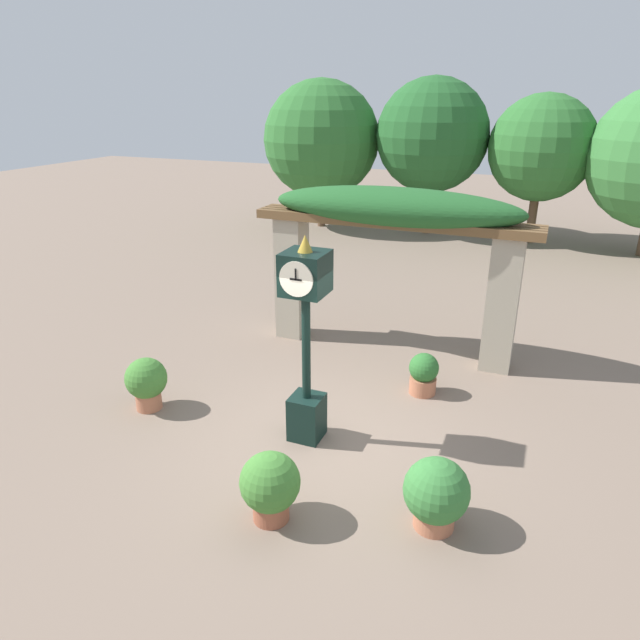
{
  "coord_description": "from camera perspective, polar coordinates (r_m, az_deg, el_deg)",
  "views": [
    {
      "loc": [
        2.63,
        -6.51,
        4.69
      ],
      "look_at": [
        -0.24,
        0.49,
        1.65
      ],
      "focal_mm": 32.0,
      "sensor_mm": 36.0,
      "label": 1
    }
  ],
  "objects": [
    {
      "name": "potted_plant_near_right",
      "position": [
        6.88,
        11.54,
        -16.6
      ],
      "size": [
        0.76,
        0.76,
        0.88
      ],
      "color": "#B26B4C",
      "rests_on": "ground"
    },
    {
      "name": "tree_line",
      "position": [
        19.97,
        15.21,
        16.54
      ],
      "size": [
        14.77,
        4.45,
        5.2
      ],
      "color": "brown",
      "rests_on": "ground"
    },
    {
      "name": "potted_plant_far_right",
      "position": [
        9.37,
        -16.97,
        -5.89
      ],
      "size": [
        0.65,
        0.65,
        0.86
      ],
      "color": "#B26B4C",
      "rests_on": "ground"
    },
    {
      "name": "pedestal_clock",
      "position": [
        7.74,
        -1.41,
        -1.54
      ],
      "size": [
        0.57,
        0.61,
        3.0
      ],
      "color": "black",
      "rests_on": "ground"
    },
    {
      "name": "potted_plant_near_left",
      "position": [
        6.86,
        -5.01,
        -16.13
      ],
      "size": [
        0.71,
        0.71,
        0.87
      ],
      "color": "#9E563D",
      "rests_on": "ground"
    },
    {
      "name": "ground_plane",
      "position": [
        8.44,
        0.26,
        -11.88
      ],
      "size": [
        60.0,
        60.0,
        0.0
      ],
      "primitive_type": "plane",
      "color": "#7F6B5B"
    },
    {
      "name": "potted_plant_far_left",
      "position": [
        9.61,
        10.31,
        -5.27
      ],
      "size": [
        0.49,
        0.49,
        0.71
      ],
      "color": "#B26B4C",
      "rests_on": "ground"
    },
    {
      "name": "pergola",
      "position": [
        10.48,
        7.31,
        8.91
      ],
      "size": [
        5.19,
        1.13,
        3.14
      ],
      "color": "#A89E89",
      "rests_on": "ground"
    }
  ]
}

